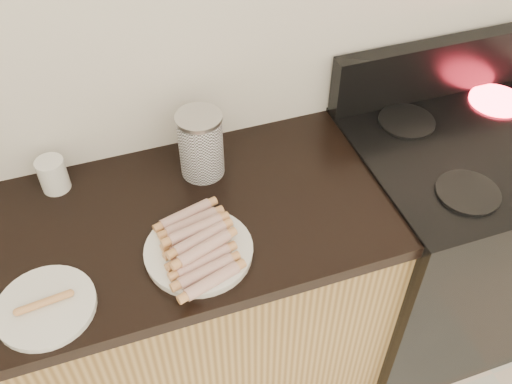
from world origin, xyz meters
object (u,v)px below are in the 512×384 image
object	(u,v)px
main_plate	(199,252)
mug	(53,175)
canister	(201,144)
side_plate	(46,307)
stove	(448,240)

from	to	relation	value
main_plate	mug	world-z (taller)	mug
main_plate	canister	distance (m)	0.33
main_plate	mug	xyz separation A→B (m)	(-0.32, 0.37, 0.04)
side_plate	mug	distance (m)	0.42
side_plate	canister	size ratio (longest dim) A/B	1.16
main_plate	canister	world-z (taller)	canister
mug	stove	bearing A→B (deg)	-11.05
main_plate	stove	bearing A→B (deg)	7.57
stove	mug	xyz separation A→B (m)	(-1.25, 0.24, 0.49)
mug	side_plate	bearing A→B (deg)	-98.57
canister	stove	bearing A→B (deg)	-11.77
stove	canister	bearing A→B (deg)	168.23
main_plate	canister	bearing A→B (deg)	72.70
stove	side_plate	xyz separation A→B (m)	(-1.32, -0.17, 0.45)
stove	canister	size ratio (longest dim) A/B	4.52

